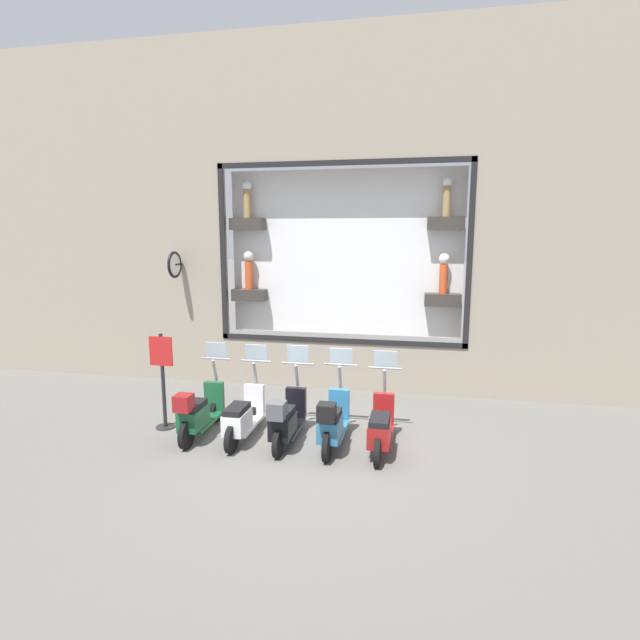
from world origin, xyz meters
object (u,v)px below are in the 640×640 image
object	(u,v)px
scooter_black_2	(286,419)
scooter_teal_1	(332,422)
scooter_white_3	(243,417)
shop_sign_post	(163,377)
scooter_red_0	(381,428)
scooter_green_4	(199,412)

from	to	relation	value
scooter_black_2	scooter_teal_1	bearing A→B (deg)	-89.55
scooter_white_3	shop_sign_post	distance (m)	1.75
scooter_red_0	shop_sign_post	distance (m)	4.13
scooter_black_2	scooter_white_3	xyz separation A→B (m)	(0.06, 0.81, -0.04)
shop_sign_post	scooter_white_3	bearing A→B (deg)	-97.93
scooter_green_4	scooter_red_0	bearing A→B (deg)	-88.95
scooter_red_0	scooter_teal_1	size ratio (longest dim) A/B	1.00
scooter_teal_1	scooter_black_2	bearing A→B (deg)	90.45
scooter_red_0	scooter_black_2	world-z (taller)	scooter_black_2
scooter_white_3	scooter_green_4	distance (m)	0.82
scooter_teal_1	scooter_green_4	xyz separation A→B (m)	(-0.00, 2.44, -0.01)
scooter_black_2	scooter_white_3	world-z (taller)	scooter_black_2
scooter_red_0	scooter_teal_1	bearing A→B (deg)	93.98
scooter_black_2	scooter_white_3	bearing A→B (deg)	85.50
scooter_teal_1	scooter_black_2	xyz separation A→B (m)	(-0.01, 0.81, -0.01)
scooter_black_2	scooter_green_4	bearing A→B (deg)	89.87
scooter_white_3	scooter_black_2	bearing A→B (deg)	-94.50
scooter_red_0	scooter_green_4	bearing A→B (deg)	91.05
scooter_green_4	scooter_white_3	bearing A→B (deg)	-85.75
scooter_white_3	scooter_green_4	world-z (taller)	scooter_green_4
scooter_teal_1	scooter_white_3	size ratio (longest dim) A/B	1.00
scooter_teal_1	shop_sign_post	distance (m)	3.32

